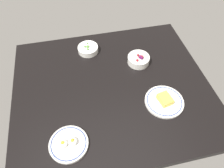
{
  "coord_description": "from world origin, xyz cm",
  "views": [
    {
      "loc": [
        -16.77,
        -75.44,
        102.67
      ],
      "look_at": [
        0.0,
        0.0,
        6.0
      ],
      "focal_mm": 33.77,
      "sensor_mm": 36.0,
      "label": 1
    }
  ],
  "objects": [
    {
      "name": "bowl_peas",
      "position": [
        -9.3,
        33.17,
        6.23
      ],
      "size": [
        13.82,
        13.82,
        5.28
      ],
      "color": "white",
      "rests_on": "dining_table"
    },
    {
      "name": "dining_table",
      "position": [
        0.0,
        0.0,
        2.0
      ],
      "size": [
        115.65,
        100.63,
        4.0
      ],
      "primitive_type": "cube",
      "color": "black",
      "rests_on": "ground"
    },
    {
      "name": "plate_cheese",
      "position": [
        26.0,
        -17.57,
        5.21
      ],
      "size": [
        21.71,
        21.71,
        4.74
      ],
      "color": "white",
      "rests_on": "dining_table"
    },
    {
      "name": "bowl_berries",
      "position": [
        21.0,
        15.59,
        6.75
      ],
      "size": [
        14.18,
        14.18,
        6.62
      ],
      "color": "white",
      "rests_on": "dining_table"
    },
    {
      "name": "plate_eggs",
      "position": [
        -28.37,
        -30.95,
        5.2
      ],
      "size": [
        19.15,
        19.15,
        4.81
      ],
      "color": "white",
      "rests_on": "dining_table"
    }
  ]
}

